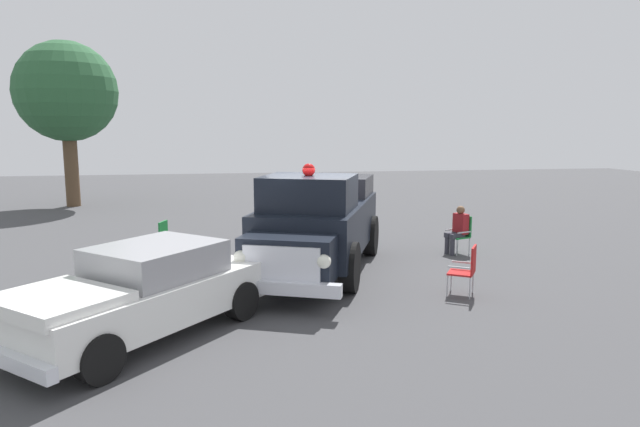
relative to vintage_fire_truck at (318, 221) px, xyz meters
The scene contains 9 objects.
ground_plane 1.28m from the vintage_fire_truck, behind, with size 60.00×60.00×0.00m, color #424244.
vintage_fire_truck is the anchor object (origin of this frame).
classic_hot_rod 5.06m from the vintage_fire_truck, 136.25° to the left, with size 4.49×4.28×1.46m.
lawn_chair_near_truck 4.33m from the vintage_fire_truck, 73.53° to the right, with size 0.63×0.63×1.02m.
lawn_chair_by_car 3.62m from the vintage_fire_truck, 132.76° to the right, with size 0.68×0.68×1.02m.
lawn_chair_spare 3.96m from the vintage_fire_truck, 65.77° to the left, with size 0.63×0.62×1.02m.
spectator_seated 4.18m from the vintage_fire_truck, 73.66° to the right, with size 0.53×0.62×1.29m.
oak_tree_left 15.76m from the vintage_fire_truck, 34.12° to the left, with size 4.19×4.19×6.97m.
traffic_cone 4.66m from the vintage_fire_truck, 66.33° to the left, with size 0.40×0.40×0.64m.
Camera 1 is at (-12.08, 2.17, 3.33)m, focal length 31.05 mm.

